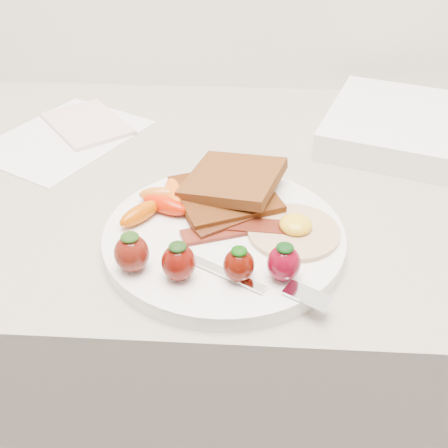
{
  "coord_description": "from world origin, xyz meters",
  "views": [
    {
      "loc": [
        0.03,
        1.05,
        1.29
      ],
      "look_at": [
        -0.0,
        1.55,
        0.93
      ],
      "focal_mm": 45.0,
      "sensor_mm": 36.0,
      "label": 1
    }
  ],
  "objects": [
    {
      "name": "paper_sheet",
      "position": [
        -0.26,
        1.79,
        0.9
      ],
      "size": [
        0.26,
        0.28,
        0.0
      ],
      "primitive_type": "cube",
      "rotation": [
        0.0,
        0.0,
        -0.49
      ],
      "color": "white",
      "rests_on": "counter"
    },
    {
      "name": "fork",
      "position": [
        0.04,
        1.47,
        0.92
      ],
      "size": [
        0.16,
        0.09,
        0.0
      ],
      "color": "silver",
      "rests_on": "plate"
    },
    {
      "name": "bacon_strips",
      "position": [
        0.01,
        1.56,
        0.92
      ],
      "size": [
        0.12,
        0.09,
        0.01
      ],
      "color": "#3F0608",
      "rests_on": "plate"
    },
    {
      "name": "baby_carrots",
      "position": [
        -0.08,
        1.59,
        0.93
      ],
      "size": [
        0.08,
        0.11,
        0.02
      ],
      "color": "orange",
      "rests_on": "plate"
    },
    {
      "name": "fried_egg",
      "position": [
        0.08,
        1.55,
        0.92
      ],
      "size": [
        0.11,
        0.11,
        0.02
      ],
      "color": "beige",
      "rests_on": "plate"
    },
    {
      "name": "plate",
      "position": [
        -0.0,
        1.55,
        0.91
      ],
      "size": [
        0.27,
        0.27,
        0.02
      ],
      "primitive_type": "cylinder",
      "color": "white",
      "rests_on": "counter"
    },
    {
      "name": "appliance",
      "position": [
        0.28,
        1.81,
        0.92
      ],
      "size": [
        0.35,
        0.31,
        0.04
      ],
      "primitive_type": "cube",
      "rotation": [
        0.0,
        0.0,
        -0.33
      ],
      "color": "white",
      "rests_on": "counter"
    },
    {
      "name": "notepad",
      "position": [
        -0.23,
        1.83,
        0.91
      ],
      "size": [
        0.17,
        0.17,
        0.01
      ],
      "primitive_type": "cube",
      "rotation": [
        0.0,
        0.0,
        0.67
      ],
      "color": "beige",
      "rests_on": "paper_sheet"
    },
    {
      "name": "toast_upper",
      "position": [
        0.0,
        1.63,
        0.94
      ],
      "size": [
        0.13,
        0.13,
        0.02
      ],
      "primitive_type": "cube",
      "rotation": [
        0.0,
        -0.1,
        -0.3
      ],
      "color": "#472610",
      "rests_on": "toast_lower"
    },
    {
      "name": "strawberries",
      "position": [
        -0.02,
        1.47,
        0.94
      ],
      "size": [
        0.19,
        0.05,
        0.04
      ],
      "color": "#58130A",
      "rests_on": "plate"
    },
    {
      "name": "toast_lower",
      "position": [
        -0.0,
        1.61,
        0.93
      ],
      "size": [
        0.15,
        0.15,
        0.01
      ],
      "primitive_type": "cube",
      "rotation": [
        0.0,
        0.0,
        0.41
      ],
      "color": "#3D210E",
      "rests_on": "plate"
    },
    {
      "name": "counter",
      "position": [
        0.0,
        1.7,
        0.45
      ],
      "size": [
        2.0,
        0.6,
        0.9
      ],
      "primitive_type": "cube",
      "color": "gray",
      "rests_on": "ground"
    }
  ]
}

